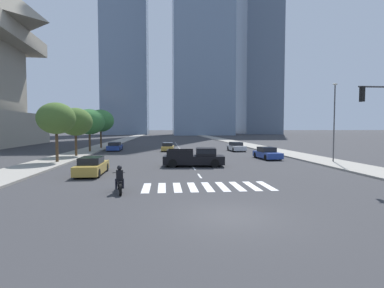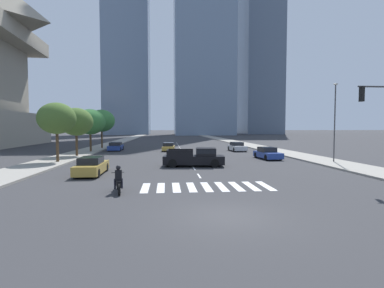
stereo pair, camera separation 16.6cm
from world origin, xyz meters
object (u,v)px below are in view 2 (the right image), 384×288
Objects in this scene: pickup_truck at (197,157)px; sedan_blue_3 at (268,154)px; street_tree_second at (76,122)px; street_tree_fourth at (102,121)px; sedan_blue_1 at (116,147)px; sedan_gold_2 at (92,166)px; street_lamp_east at (335,116)px; street_tree_nearest at (57,118)px; street_tree_third at (90,122)px; sedan_silver_4 at (237,147)px; motorcycle_lead at (118,182)px; sedan_gold_0 at (169,147)px.

pickup_truck is 10.30m from sedan_blue_3.
street_tree_fourth reaches higher than street_tree_second.
sedan_blue_1 is 23.61m from sedan_gold_2.
sedan_blue_1 is (-10.48, 19.44, -0.21)m from pickup_truck.
street_tree_fourth is (-27.32, 22.64, 0.03)m from street_lamp_east.
street_tree_nearest is 6.35m from street_tree_second.
street_tree_third is at bearing 133.69° from sedan_blue_1.
street_tree_fourth reaches higher than sedan_silver_4.
sedan_blue_3 is at bearing -126.64° from sedan_blue_1.
sedan_silver_4 is at bearing 70.21° from pickup_truck.
street_tree_nearest is 12.91m from street_tree_third.
pickup_truck reaches higher than sedan_blue_3.
sedan_gold_2 is at bearing -69.76° from street_tree_second.
street_lamp_east reaches higher than street_tree_third.
sedan_blue_1 is at bearing -56.28° from street_tree_fourth.
street_tree_fourth is at bearing 2.10° from motorcycle_lead.
sedan_gold_2 is at bearing 169.35° from sedan_gold_0.
street_tree_fourth is at bearing -111.13° from sedan_silver_4.
sedan_silver_4 is 17.28m from street_lamp_east.
street_tree_fourth reaches higher than street_tree_nearest.
sedan_blue_3 is at bearing -134.35° from sedan_gold_0.
street_tree_third is at bearing -90.00° from street_tree_fourth.
street_tree_third reaches higher than sedan_blue_1.
pickup_truck is 22.08m from sedan_blue_1.
street_tree_third is at bearing 134.26° from pickup_truck.
street_tree_third is at bearing 5.60° from motorcycle_lead.
street_tree_nearest reaches higher than pickup_truck.
street_lamp_east is at bearing -76.87° from sedan_gold_2.
street_tree_second is (-8.13, 20.36, 3.62)m from motorcycle_lead.
sedan_blue_3 is 22.78m from street_tree_second.
sedan_gold_0 is at bearing 8.59° from street_tree_third.
sedan_silver_4 is 22.79m from street_tree_fourth.
sedan_silver_4 is 0.56× the size of street_lamp_east.
street_tree_third reaches higher than pickup_truck.
pickup_truck reaches higher than sedan_gold_0.
street_tree_nearest reaches higher than street_tree_second.
sedan_silver_4 is at bearing -98.38° from sedan_blue_1.
sedan_gold_2 is at bearing -175.59° from sedan_blue_1.
street_tree_second is at bearing 19.76° from sedan_gold_2.
street_lamp_east is (19.19, 11.74, 4.04)m from motorcycle_lead.
street_lamp_east reaches higher than sedan_silver_4.
sedan_blue_3 is 0.71× the size of street_tree_fourth.
sedan_blue_1 is 16.59m from street_tree_nearest.
pickup_truck is (5.35, 10.45, 0.23)m from motorcycle_lead.
street_tree_second is (-22.08, 4.25, 3.60)m from sedan_blue_3.
sedan_gold_2 reaches higher than sedan_blue_3.
street_tree_third reaches higher than sedan_silver_4.
sedan_gold_0 is at bearing -99.82° from sedan_blue_1.
sedan_gold_2 is (-5.92, -22.23, 0.04)m from sedan_gold_0.
motorcycle_lead is 0.38× the size of street_tree_nearest.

